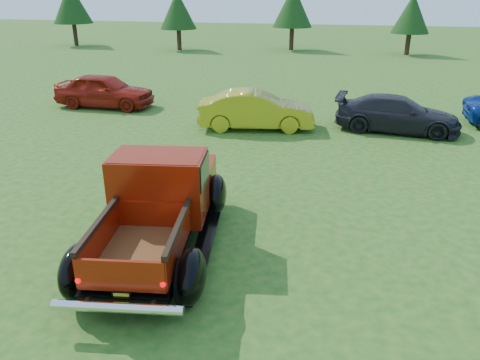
{
  "coord_description": "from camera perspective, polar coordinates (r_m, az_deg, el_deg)",
  "views": [
    {
      "loc": [
        1.58,
        -8.75,
        4.86
      ],
      "look_at": [
        -0.43,
        0.2,
        1.05
      ],
      "focal_mm": 35.0,
      "sensor_mm": 36.0,
      "label": 1
    }
  ],
  "objects": [
    {
      "name": "ground",
      "position": [
        10.13,
        2.13,
        -6.13
      ],
      "size": [
        120.0,
        120.0,
        0.0
      ],
      "primitive_type": "plane",
      "color": "#205217",
      "rests_on": "ground"
    },
    {
      "name": "tree_mid_right",
      "position": [
        39.05,
        20.2,
        18.48
      ],
      "size": [
        2.82,
        2.82,
        4.4
      ],
      "color": "#332114",
      "rests_on": "ground"
    },
    {
      "name": "tree_far_west",
      "position": [
        45.38,
        -19.88,
        19.61
      ],
      "size": [
        3.33,
        3.33,
        5.2
      ],
      "color": "#332114",
      "rests_on": "ground"
    },
    {
      "name": "tree_mid_left",
      "position": [
        40.04,
        6.46,
        20.29
      ],
      "size": [
        3.2,
        3.2,
        5.0
      ],
      "color": "#332114",
      "rests_on": "ground"
    },
    {
      "name": "show_car_yellow",
      "position": [
        17.22,
        1.98,
        8.51
      ],
      "size": [
        4.37,
        2.16,
        1.38
      ],
      "primitive_type": "imported",
      "rotation": [
        0.0,
        0.0,
        1.75
      ],
      "color": "#A8A016",
      "rests_on": "ground"
    },
    {
      "name": "show_car_grey",
      "position": [
        17.83,
        18.61,
        7.64
      ],
      "size": [
        4.51,
        2.21,
        1.26
      ],
      "primitive_type": "imported",
      "rotation": [
        0.0,
        0.0,
        1.47
      ],
      "color": "black",
      "rests_on": "ground"
    },
    {
      "name": "pickup_truck",
      "position": [
        9.49,
        -9.61,
        -2.53
      ],
      "size": [
        2.97,
        5.27,
        1.87
      ],
      "rotation": [
        0.0,
        0.0,
        0.14
      ],
      "color": "black",
      "rests_on": "ground"
    },
    {
      "name": "show_car_red",
      "position": [
        21.28,
        -16.19,
        10.44
      ],
      "size": [
        4.2,
        1.7,
        1.43
      ],
      "primitive_type": "imported",
      "rotation": [
        0.0,
        0.0,
        1.57
      ],
      "color": "maroon",
      "rests_on": "ground"
    },
    {
      "name": "tree_west",
      "position": [
        40.16,
        -7.6,
        19.85
      ],
      "size": [
        2.94,
        2.94,
        4.6
      ],
      "color": "#332114",
      "rests_on": "ground"
    }
  ]
}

